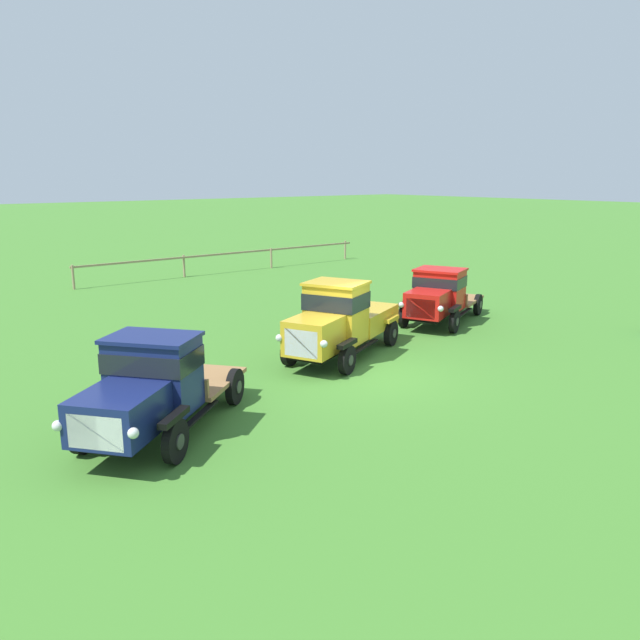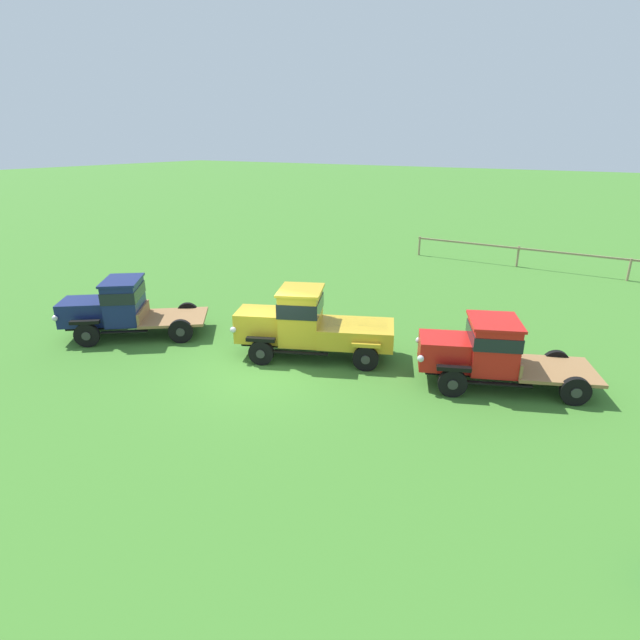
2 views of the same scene
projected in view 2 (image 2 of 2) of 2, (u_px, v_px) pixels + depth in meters
name	position (u px, v px, depth m)	size (l,w,h in m)	color
ground_plane	(265.00, 373.00, 15.59)	(240.00, 240.00, 0.00)	#3D7528
paddock_fence	(574.00, 257.00, 26.86)	(17.76, 0.60, 1.18)	#997F60
vintage_truck_foreground_near	(119.00, 307.00, 18.21)	(5.14, 4.60, 2.15)	black
vintage_truck_second_in_line	(309.00, 324.00, 16.47)	(5.43, 3.57, 2.33)	black
vintage_truck_midrow_center	(486.00, 350.00, 14.54)	(5.33, 3.59, 2.04)	black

